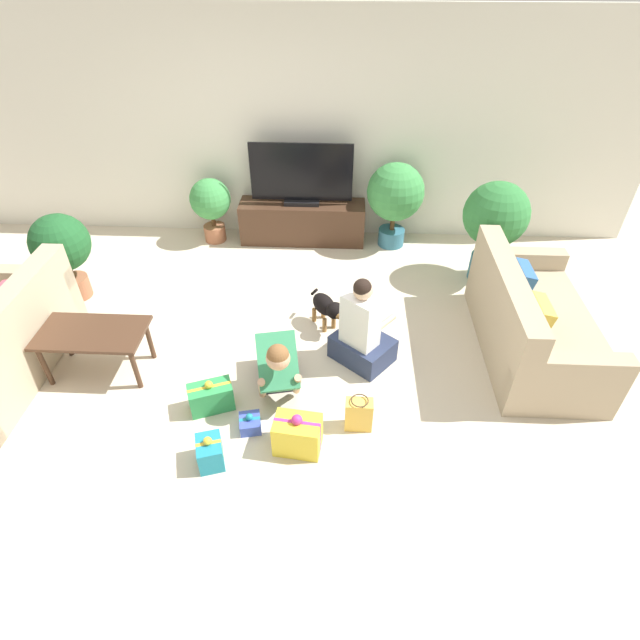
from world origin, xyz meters
TOP-DOWN VIEW (x-y plane):
  - ground_plane at (0.00, 0.00)m, footprint 16.00×16.00m
  - wall_back at (0.00, 2.63)m, footprint 8.40×0.06m
  - sofa_right at (2.39, 0.37)m, footprint 0.91×1.74m
  - coffee_table at (-1.52, -0.12)m, footprint 0.92×0.50m
  - tv_console at (0.12, 2.36)m, footprint 1.55×0.40m
  - tv at (0.12, 2.36)m, footprint 1.22×0.20m
  - potted_plant_back_right at (1.25, 2.31)m, footprint 0.68×0.68m
  - potted_plant_corner_left at (-2.25, 1.01)m, footprint 0.59×0.59m
  - potted_plant_back_left at (-1.00, 2.31)m, footprint 0.50×0.50m
  - potted_plant_corner_right at (2.25, 1.59)m, footprint 0.69×0.69m
  - person_kneeling at (0.11, -0.30)m, footprint 0.46×0.79m
  - person_sitting at (0.83, 0.14)m, footprint 0.66×0.64m
  - dog at (0.50, 0.60)m, footprint 0.36×0.46m
  - gift_box_a at (-0.07, -0.72)m, footprint 0.20×0.22m
  - gift_box_b at (-0.32, -1.06)m, footprint 0.25×0.28m
  - gift_box_c at (0.33, -0.89)m, footprint 0.38×0.28m
  - gift_box_d at (-0.43, -0.52)m, footprint 0.40×0.31m
  - gift_bag_a at (0.80, -0.66)m, footprint 0.22×0.14m

SIDE VIEW (x-z plane):
  - ground_plane at x=0.00m, z-range 0.00..0.00m
  - gift_box_a at x=-0.07m, z-range -0.02..0.14m
  - gift_box_b at x=-0.32m, z-range -0.03..0.26m
  - gift_box_d at x=-0.43m, z-range -0.03..0.28m
  - gift_bag_a at x=0.80m, z-range -0.01..0.31m
  - gift_box_c at x=0.33m, z-range -0.03..0.34m
  - tv_console at x=0.12m, z-range 0.00..0.51m
  - dog at x=0.50m, z-range 0.06..0.45m
  - sofa_right at x=2.39m, z-range -0.13..0.73m
  - person_sitting at x=0.83m, z-range -0.14..0.78m
  - person_kneeling at x=0.11m, z-range -0.05..0.70m
  - coffee_table at x=-1.52m, z-range 0.17..0.63m
  - potted_plant_back_left at x=-1.00m, z-range 0.11..0.92m
  - potted_plant_corner_left at x=-2.25m, z-range 0.14..1.10m
  - potted_plant_back_right at x=1.25m, z-range 0.14..1.19m
  - potted_plant_corner_right at x=2.25m, z-range 0.17..1.32m
  - tv at x=0.12m, z-range 0.47..1.21m
  - wall_back at x=0.00m, z-range 0.00..2.60m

